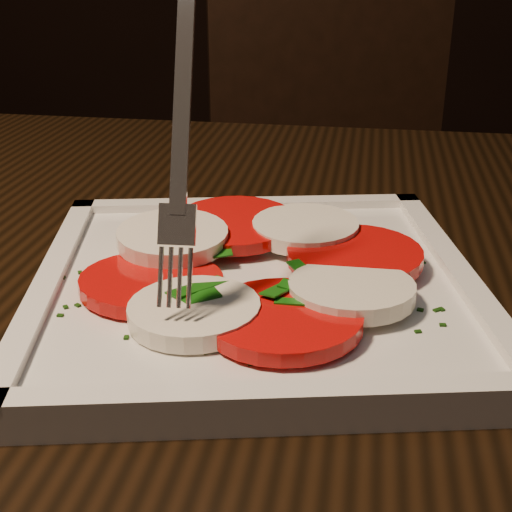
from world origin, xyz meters
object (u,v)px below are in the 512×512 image
at_px(table, 269,390).
at_px(chair, 336,201).
at_px(plate, 256,289).
at_px(fork, 185,133).

xyz_separation_m(table, chair, (0.08, 0.74, -0.12)).
xyz_separation_m(table, plate, (-0.01, -0.05, 0.11)).
relative_size(chair, plate, 3.52).
xyz_separation_m(table, fork, (-0.04, -0.08, 0.21)).
bearing_deg(plate, table, 81.95).
relative_size(table, chair, 1.37).
height_order(chair, fork, fork).
relative_size(plate, fork, 1.67).
bearing_deg(table, plate, -98.05).
bearing_deg(plate, chair, 83.51).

